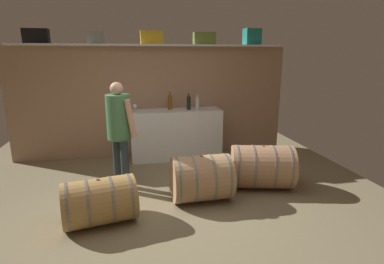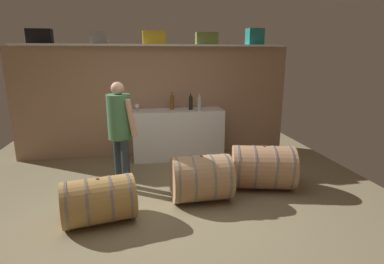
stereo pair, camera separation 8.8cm
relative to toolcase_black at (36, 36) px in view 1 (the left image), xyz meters
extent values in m
cube|color=#837757|center=(1.96, -1.72, -2.27)|extent=(6.50, 8.17, 0.02)
cube|color=#A37F63|center=(1.96, 0.15, -1.21)|extent=(5.30, 0.10, 2.11)
cube|color=white|center=(1.96, 0.00, -0.14)|extent=(4.88, 0.40, 0.03)
cube|color=black|center=(0.00, 0.00, 0.00)|extent=(0.41, 0.20, 0.24)
cube|color=gray|center=(0.98, 0.00, -0.02)|extent=(0.30, 0.23, 0.21)
cube|color=yellow|center=(1.95, 0.00, 0.00)|extent=(0.41, 0.21, 0.24)
cube|color=olive|center=(2.93, 0.00, -0.01)|extent=(0.42, 0.28, 0.22)
cube|color=#1E8278|center=(3.88, 0.00, 0.03)|extent=(0.33, 0.24, 0.31)
cube|color=white|center=(2.35, -0.18, -1.79)|extent=(1.71, 0.55, 0.94)
cylinder|color=brown|center=(2.25, -0.12, -1.20)|extent=(0.08, 0.08, 0.23)
sphere|color=brown|center=(2.25, -0.12, -1.07)|extent=(0.07, 0.07, 0.07)
cylinder|color=brown|center=(2.25, -0.12, -1.02)|extent=(0.03, 0.03, 0.08)
cylinder|color=black|center=(2.59, -0.21, -1.21)|extent=(0.08, 0.08, 0.22)
sphere|color=black|center=(2.59, -0.21, -1.09)|extent=(0.07, 0.07, 0.07)
cylinder|color=black|center=(2.59, -0.21, -1.05)|extent=(0.03, 0.03, 0.06)
cylinder|color=#B8BABD|center=(2.73, -0.35, -1.21)|extent=(0.07, 0.07, 0.22)
sphere|color=#B8BABD|center=(2.73, -0.35, -1.09)|extent=(0.07, 0.07, 0.07)
cylinder|color=#B8BABD|center=(2.73, -0.35, -1.04)|extent=(0.02, 0.02, 0.08)
cylinder|color=white|center=(1.59, -0.17, -1.32)|extent=(0.07, 0.07, 0.00)
cylinder|color=white|center=(1.59, -0.17, -1.29)|extent=(0.01, 0.01, 0.06)
sphere|color=white|center=(1.59, -0.17, -1.23)|extent=(0.08, 0.08, 0.08)
sphere|color=maroon|center=(1.59, -0.17, -1.24)|extent=(0.05, 0.05, 0.05)
cylinder|color=#AB8346|center=(1.11, -2.40, -1.98)|extent=(0.92, 0.69, 0.54)
cylinder|color=slate|center=(0.77, -2.47, -1.98)|extent=(0.13, 0.55, 0.56)
cylinder|color=slate|center=(0.98, -2.43, -1.98)|extent=(0.13, 0.55, 0.56)
cylinder|color=slate|center=(1.24, -2.38, -1.98)|extent=(0.13, 0.55, 0.56)
cylinder|color=slate|center=(1.45, -2.34, -1.98)|extent=(0.13, 0.55, 0.56)
cylinder|color=#924540|center=(1.11, -2.40, -1.70)|extent=(0.04, 0.04, 0.01)
cylinder|color=tan|center=(2.42, -2.05, -1.94)|extent=(0.80, 0.64, 0.62)
cylinder|color=slate|center=(2.09, -2.05, -1.94)|extent=(0.04, 0.64, 0.64)
cylinder|color=slate|center=(2.29, -2.05, -1.94)|extent=(0.04, 0.64, 0.64)
cylinder|color=slate|center=(2.55, -2.04, -1.94)|extent=(0.04, 0.64, 0.64)
cylinder|color=slate|center=(2.75, -2.04, -1.94)|extent=(0.04, 0.64, 0.64)
cylinder|color=#8C4E48|center=(2.42, -2.05, -1.62)|extent=(0.04, 0.04, 0.01)
cylinder|color=tan|center=(3.40, -1.82, -1.93)|extent=(1.02, 0.83, 0.64)
cylinder|color=slate|center=(3.04, -1.73, -1.93)|extent=(0.18, 0.64, 0.65)
cylinder|color=slate|center=(3.26, -1.79, -1.93)|extent=(0.18, 0.64, 0.65)
cylinder|color=slate|center=(3.54, -1.85, -1.93)|extent=(0.18, 0.64, 0.65)
cylinder|color=slate|center=(3.77, -1.91, -1.93)|extent=(0.18, 0.64, 0.65)
cylinder|color=brown|center=(3.40, -1.82, -1.61)|extent=(0.04, 0.04, 0.01)
cylinder|color=#263139|center=(1.40, -1.58, -1.87)|extent=(0.12, 0.12, 0.77)
cylinder|color=#263139|center=(1.28, -1.32, -1.87)|extent=(0.12, 0.12, 0.77)
cylinder|color=#437A4E|center=(1.34, -1.45, -1.17)|extent=(0.34, 0.34, 0.64)
sphere|color=tan|center=(1.34, -1.45, -0.76)|extent=(0.18, 0.18, 0.18)
cylinder|color=tan|center=(1.51, -1.59, -1.17)|extent=(0.18, 0.14, 0.54)
cylinder|color=tan|center=(1.35, -1.24, -1.17)|extent=(0.21, 0.16, 0.54)
camera|label=1|loc=(1.53, -5.84, -0.31)|focal=28.63mm
camera|label=2|loc=(1.62, -5.85, -0.31)|focal=28.63mm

